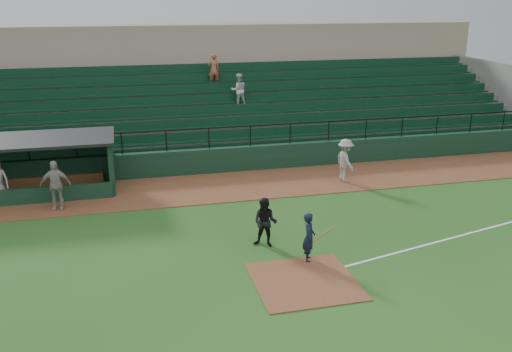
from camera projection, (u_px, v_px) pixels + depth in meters
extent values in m
plane|color=#24521A|center=(294.00, 266.00, 17.23)|extent=(90.00, 90.00, 0.00)
cube|color=brown|center=(240.00, 185.00, 24.61)|extent=(40.00, 4.00, 0.03)
cube|color=brown|center=(304.00, 281.00, 16.30)|extent=(3.00, 3.00, 0.03)
cube|color=white|center=(492.00, 227.00, 20.16)|extent=(17.49, 4.44, 0.01)
cube|color=#10301E|center=(230.00, 159.00, 26.46)|extent=(36.00, 0.35, 1.20)
cylinder|color=black|center=(230.00, 127.00, 25.96)|extent=(36.00, 0.06, 0.06)
cube|color=slate|center=(213.00, 115.00, 30.61)|extent=(36.00, 9.00, 3.60)
cube|color=#0D321F|center=(214.00, 108.00, 30.01)|extent=(34.56, 8.00, 4.05)
cube|color=slate|center=(494.00, 96.00, 34.67)|extent=(0.35, 9.50, 4.20)
cube|color=gray|center=(196.00, 74.00, 36.18)|extent=(38.00, 3.00, 6.40)
cube|color=slate|center=(200.00, 70.00, 34.18)|extent=(36.00, 2.00, 0.20)
imported|color=silver|center=(239.00, 90.00, 30.34)|extent=(0.88, 0.68, 1.81)
imported|color=#A15A3B|center=(214.00, 70.00, 31.67)|extent=(0.67, 0.44, 1.83)
cube|color=#10301E|center=(12.00, 161.00, 24.25)|extent=(8.50, 0.20, 2.30)
cube|color=#10301E|center=(111.00, 163.00, 24.02)|extent=(0.20, 2.60, 2.30)
cube|color=black|center=(3.00, 142.00, 22.68)|extent=(8.90, 3.20, 0.12)
cube|color=olive|center=(14.00, 183.00, 24.16)|extent=(7.65, 0.40, 0.50)
cube|color=#10301E|center=(4.00, 198.00, 22.05)|extent=(8.50, 0.12, 0.70)
imported|color=black|center=(309.00, 237.00, 17.37)|extent=(0.53, 0.67, 1.62)
cylinder|color=olive|center=(323.00, 234.00, 17.24)|extent=(0.79, 0.34, 0.35)
imported|color=black|center=(265.00, 223.00, 18.39)|extent=(1.04, 0.97, 1.70)
imported|color=#9B9691|center=(345.00, 160.00, 24.86)|extent=(0.85, 1.33, 1.95)
imported|color=#A29D97|center=(55.00, 185.00, 21.55)|extent=(1.18, 0.53, 1.98)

